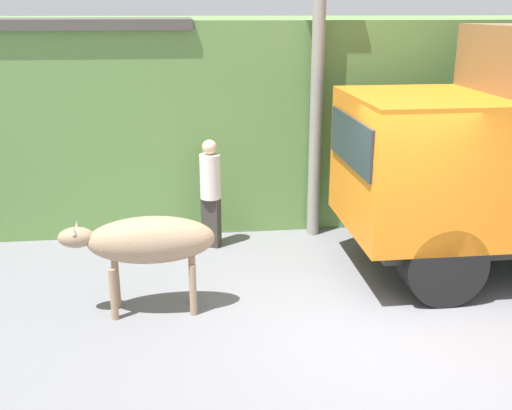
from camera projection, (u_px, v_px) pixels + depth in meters
The scene contains 6 objects.
ground_plane at pixel (374, 329), 7.13m from camera, with size 60.00×60.00×0.00m, color slate.
hillside_embankment at pixel (284, 102), 12.90m from camera, with size 32.00×6.48×3.47m.
building_backdrop at pixel (35, 121), 10.49m from camera, with size 5.59×2.70×3.49m.
brown_cow at pixel (148, 241), 7.28m from camera, with size 1.88×0.58×1.25m.
pedestrian_on_hill at pixel (210, 188), 9.35m from camera, with size 0.43×0.43×1.74m.
utility_pole at pixel (317, 76), 9.36m from camera, with size 0.90×0.20×5.01m.
Camera 1 is at (-2.15, -6.10, 3.63)m, focal length 42.00 mm.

